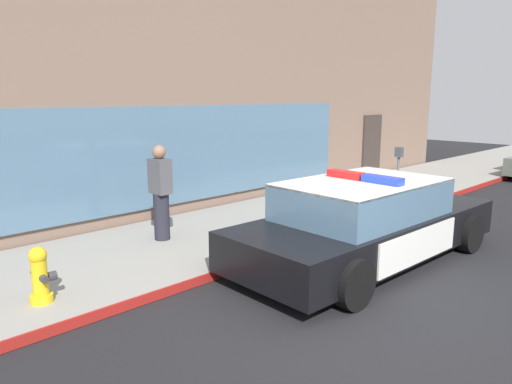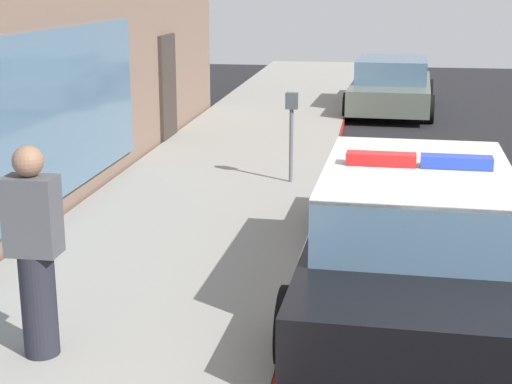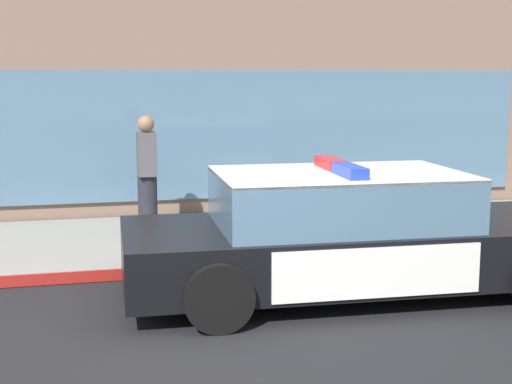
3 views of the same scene
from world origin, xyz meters
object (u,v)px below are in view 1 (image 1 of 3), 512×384
object	(u,v)px
fire_hydrant	(40,276)
parking_meter	(398,164)
police_cruiser	(367,222)
pedestrian_on_sidewalk	(161,193)

from	to	relation	value
fire_hydrant	parking_meter	distance (m)	8.51
police_cruiser	pedestrian_on_sidewalk	distance (m)	3.61
pedestrian_on_sidewalk	parking_meter	size ratio (longest dim) A/B	1.28
fire_hydrant	pedestrian_on_sidewalk	size ratio (longest dim) A/B	0.42
police_cruiser	parking_meter	world-z (taller)	police_cruiser
parking_meter	fire_hydrant	bearing A→B (deg)	178.99
pedestrian_on_sidewalk	parking_meter	distance (m)	6.06
police_cruiser	fire_hydrant	bearing A→B (deg)	160.68
police_cruiser	parking_meter	distance (m)	4.26
fire_hydrant	police_cruiser	bearing A→B (deg)	-21.32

